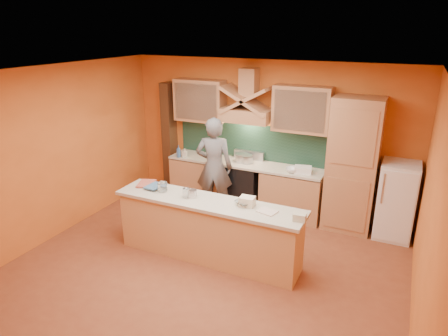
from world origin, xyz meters
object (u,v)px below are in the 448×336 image
at_px(stove, 244,185).
at_px(fridge, 396,201).
at_px(person, 214,167).
at_px(mixing_bowl, 244,203).
at_px(kitchen_scale, 192,194).

bearing_deg(stove, fridge, 0.00).
distance_m(person, mixing_bowl, 1.75).
height_order(stove, kitchen_scale, kitchen_scale).
relative_size(person, kitchen_scale, 16.62).
distance_m(stove, fridge, 2.71).
xyz_separation_m(person, mixing_bowl, (1.14, -1.32, 0.05)).
distance_m(stove, mixing_bowl, 2.02).
relative_size(person, mixing_bowl, 7.31).
bearing_deg(stove, kitchen_scale, -92.09).
relative_size(fridge, person, 0.70).
xyz_separation_m(stove, person, (-0.41, -0.48, 0.47)).
relative_size(stove, mixing_bowl, 3.56).
relative_size(stove, person, 0.49).
height_order(kitchen_scale, mixing_bowl, kitchen_scale).
bearing_deg(kitchen_scale, fridge, 18.21).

